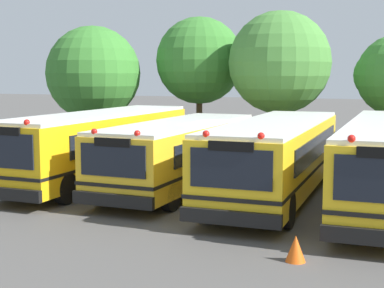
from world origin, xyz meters
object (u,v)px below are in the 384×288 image
school_bus_0 (100,143)px  school_bus_1 (180,152)px  traffic_cone (296,249)px  tree_1 (201,61)px  school_bus_2 (277,155)px  tree_2 (280,64)px  tree_0 (92,73)px

school_bus_0 → school_bus_1: bearing=176.4°
school_bus_1 → traffic_cone: 8.55m
tree_1 → school_bus_2: bearing=-56.2°
school_bus_0 → traffic_cone: size_ratio=18.59×
school_bus_0 → tree_2: bearing=-122.5°
school_bus_0 → tree_2: (5.06, 7.73, 3.09)m
school_bus_0 → school_bus_2: size_ratio=0.99×
school_bus_0 → school_bus_1: 3.38m
traffic_cone → school_bus_0: bearing=142.6°
school_bus_0 → school_bus_1: school_bus_0 is taller
school_bus_2 → tree_1: bearing=-57.5°
school_bus_2 → traffic_cone: bearing=105.7°
school_bus_0 → tree_1: 9.55m
school_bus_0 → traffic_cone: school_bus_0 is taller
school_bus_2 → school_bus_0: bearing=-3.7°
school_bus_0 → tree_0: 8.28m
traffic_cone → tree_1: bearing=117.5°
school_bus_0 → traffic_cone: 11.18m
school_bus_1 → tree_1: bearing=-72.5°
tree_0 → traffic_cone: (13.14, -13.30, -3.83)m
tree_2 → school_bus_2: bearing=-77.5°
school_bus_2 → traffic_cone: size_ratio=18.71×
school_bus_1 → school_bus_2: school_bus_2 is taller
school_bus_1 → tree_2: tree_2 is taller
tree_2 → tree_1: bearing=164.5°
school_bus_1 → tree_0: bearing=-40.4°
school_bus_1 → school_bus_2: size_ratio=0.88×
school_bus_2 → tree_0: 13.37m
tree_2 → school_bus_0: bearing=-123.2°
tree_1 → traffic_cone: (8.17, -15.72, -4.41)m
school_bus_1 → school_bus_0: bearing=-3.2°
school_bus_2 → tree_2: (-1.78, 8.02, 3.13)m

